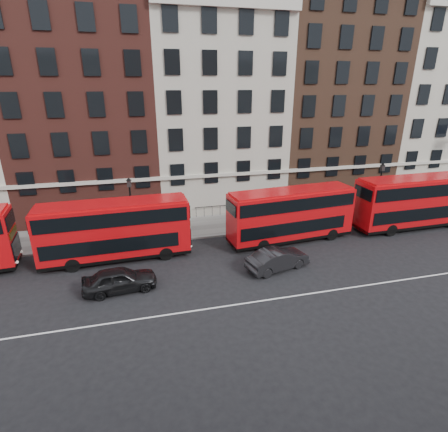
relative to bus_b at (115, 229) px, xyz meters
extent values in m
plane|color=black|center=(10.34, -5.78, -2.41)|extent=(120.00, 120.00, 0.00)
cube|color=gray|center=(10.34, 4.72, -2.33)|extent=(80.00, 5.00, 0.15)
cube|color=gray|center=(10.34, 2.22, -2.33)|extent=(80.00, 0.30, 0.16)
cube|color=white|center=(10.34, -7.78, -2.40)|extent=(70.00, 0.12, 0.01)
cube|color=brown|center=(-2.46, 12.22, 8.59)|extent=(12.80, 10.00, 22.00)
cube|color=#B1AC9C|center=(10.34, 12.22, 7.09)|extent=(12.80, 10.00, 19.00)
cube|color=beige|center=(10.34, 6.97, 16.19)|extent=(12.80, 0.50, 0.80)
cube|color=brown|center=(23.14, 12.22, 8.09)|extent=(12.80, 10.00, 21.00)
cube|color=#B3AD9B|center=(35.94, 12.22, 7.59)|extent=(12.80, 10.00, 20.00)
cube|color=black|center=(-6.77, 0.52, -0.83)|extent=(0.30, 2.23, 1.32)
cube|color=black|center=(-6.77, 0.52, 0.25)|extent=(0.27, 1.93, 0.43)
cube|color=red|center=(0.04, 0.00, -0.06)|extent=(10.69, 2.87, 3.99)
cube|color=black|center=(0.04, 0.00, -1.93)|extent=(10.69, 2.91, 0.24)
cube|color=black|center=(-0.27, -0.01, -0.74)|extent=(9.48, 2.91, 1.06)
cube|color=black|center=(0.04, 0.00, 1.18)|extent=(10.29, 2.94, 1.01)
cube|color=red|center=(0.04, 0.00, 1.99)|extent=(10.38, 2.66, 0.18)
cube|color=black|center=(5.38, 0.17, -0.84)|extent=(0.15, 2.22, 1.31)
cube|color=black|center=(5.38, 0.17, 0.24)|extent=(0.14, 1.92, 0.42)
cylinder|color=black|center=(3.51, -1.02, -1.90)|extent=(1.02, 0.32, 1.01)
cylinder|color=black|center=(3.43, 1.24, -1.90)|extent=(1.02, 0.32, 1.01)
cylinder|color=black|center=(-2.96, -1.23, -1.90)|extent=(1.02, 0.32, 1.01)
cylinder|color=black|center=(-3.03, 1.03, -1.90)|extent=(1.02, 0.32, 1.01)
cube|color=red|center=(13.87, 0.00, -0.09)|extent=(10.64, 3.47, 3.93)
cube|color=black|center=(13.87, 0.00, -1.94)|extent=(10.65, 3.51, 0.24)
cube|color=black|center=(13.57, -0.03, -0.76)|extent=(9.46, 3.43, 1.05)
cube|color=black|center=(13.87, 0.00, 1.13)|extent=(10.25, 3.51, 1.00)
cube|color=red|center=(13.87, 0.00, 1.92)|extent=(10.33, 3.24, 0.18)
cube|color=black|center=(19.11, 0.50, -0.86)|extent=(0.29, 2.19, 1.29)
cube|color=black|center=(19.11, 0.50, 0.20)|extent=(0.26, 1.89, 0.42)
cylinder|color=black|center=(17.34, -0.79, -1.91)|extent=(1.02, 0.37, 1.00)
cylinder|color=black|center=(17.13, 1.43, -1.91)|extent=(1.02, 0.37, 1.00)
cylinder|color=black|center=(11.00, -1.39, -1.91)|extent=(1.02, 0.37, 1.00)
cylinder|color=black|center=(10.79, 0.83, -1.91)|extent=(1.02, 0.37, 1.00)
cube|color=red|center=(25.91, 0.00, 0.07)|extent=(11.25, 2.93, 4.21)
cube|color=black|center=(25.91, 0.00, -1.91)|extent=(11.25, 2.97, 0.26)
cube|color=black|center=(25.59, -0.01, -0.65)|extent=(9.97, 2.98, 1.12)
cube|color=black|center=(25.91, 0.00, 1.38)|extent=(10.83, 3.01, 1.07)
cube|color=red|center=(25.91, 0.00, 2.23)|extent=(10.93, 2.71, 0.19)
cylinder|color=black|center=(29.50, 1.28, -1.87)|extent=(1.07, 0.32, 1.07)
cylinder|color=black|center=(22.74, -1.27, -1.87)|extent=(1.07, 0.32, 1.07)
cylinder|color=black|center=(22.68, 1.12, -1.87)|extent=(1.07, 0.32, 1.07)
imported|color=black|center=(0.32, -4.48, -1.63)|extent=(4.70, 2.24, 1.55)
imported|color=#232326|center=(11.04, -4.29, -1.65)|extent=(4.87, 2.73, 1.52)
cylinder|color=black|center=(1.24, 2.95, 0.04)|extent=(0.14, 0.14, 4.60)
cylinder|color=black|center=(1.24, 2.95, -1.96)|extent=(0.32, 0.32, 0.60)
cube|color=#262626|center=(1.24, 2.95, 2.59)|extent=(0.32, 0.32, 0.55)
cone|color=black|center=(1.24, 2.95, 2.94)|extent=(0.44, 0.44, 0.25)
cylinder|color=black|center=(24.20, 2.89, 0.04)|extent=(0.14, 0.14, 4.60)
cylinder|color=black|center=(24.20, 2.89, -1.96)|extent=(0.32, 0.32, 0.60)
cube|color=#262626|center=(24.20, 2.89, 2.59)|extent=(0.32, 0.32, 0.55)
cone|color=black|center=(24.20, 2.89, 2.94)|extent=(0.44, 0.44, 0.25)
camera|label=1|loc=(2.06, -24.66, 9.85)|focal=28.00mm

